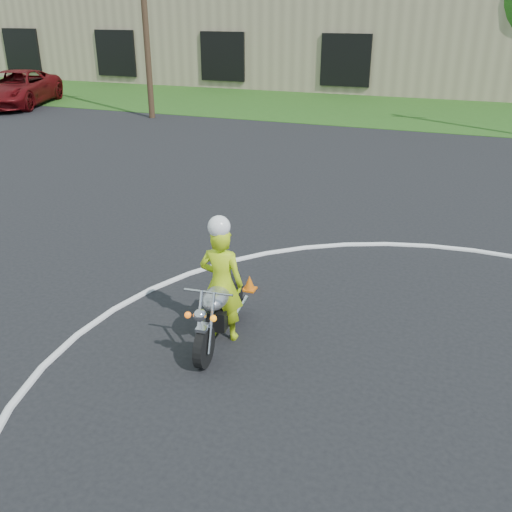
% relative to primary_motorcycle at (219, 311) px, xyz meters
% --- Properties ---
extents(grass_strip, '(120.00, 10.00, 0.02)m').
position_rel_primary_motorcycle_xyz_m(grass_strip, '(3.75, 23.30, -0.54)').
color(grass_strip, '#1E4714').
rests_on(grass_strip, ground).
extents(primary_motorcycle, '(0.75, 2.16, 1.13)m').
position_rel_primary_motorcycle_xyz_m(primary_motorcycle, '(0.00, 0.00, 0.00)').
color(primary_motorcycle, black).
rests_on(primary_motorcycle, ground).
extents(rider_primary_grp, '(0.74, 0.52, 2.10)m').
position_rel_primary_motorcycle_xyz_m(rider_primary_grp, '(-0.01, 0.14, 0.46)').
color(rider_primary_grp, '#B7D916').
rests_on(rider_primary_grp, ground).
extents(pickup_grp, '(4.93, 7.19, 1.83)m').
position_rel_primary_motorcycle_xyz_m(pickup_grp, '(-19.84, 17.88, 0.36)').
color(pickup_grp, '#580A0D').
rests_on(pickup_grp, ground).
extents(warehouse, '(41.00, 17.00, 8.30)m').
position_rel_primary_motorcycle_xyz_m(warehouse, '(-14.25, 36.29, 3.61)').
color(warehouse, tan).
rests_on(warehouse, ground).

